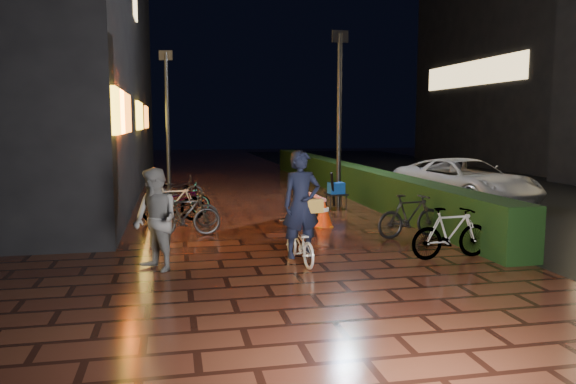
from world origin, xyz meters
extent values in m
plane|color=#381911|center=(0.00, 0.00, 0.00)|extent=(80.00, 80.00, 0.00)
cube|color=black|center=(9.00, 5.00, 0.00)|extent=(11.00, 60.00, 0.01)
cube|color=black|center=(3.30, 8.00, 0.50)|extent=(0.70, 20.00, 1.00)
imported|color=#5C5D5F|center=(-2.71, -1.05, 0.84)|extent=(0.99, 1.03, 1.67)
imported|color=#B4B5B9|center=(5.98, 4.86, 0.67)|extent=(3.26, 5.15, 1.32)
cube|color=yellow|center=(-3.45, 1.50, 2.60)|extent=(0.08, 2.00, 0.90)
cube|color=orange|center=(-3.45, 3.00, 2.60)|extent=(0.08, 3.00, 0.90)
cube|color=yellow|center=(-3.45, 9.00, 2.60)|extent=(0.08, 2.80, 0.90)
cube|color=orange|center=(-3.45, 14.00, 2.60)|extent=(0.08, 2.20, 0.90)
cube|color=black|center=(17.50, 18.00, 7.00)|extent=(8.00, 14.00, 14.00)
cube|color=#FFD88C|center=(13.45, 18.00, 5.00)|extent=(0.06, 10.00, 1.30)
cylinder|color=black|center=(2.17, 5.05, 2.41)|extent=(0.14, 0.14, 4.83)
cube|color=black|center=(2.17, 5.05, 4.73)|extent=(0.47, 0.12, 0.32)
cylinder|color=black|center=(-2.56, 9.08, 2.33)|extent=(0.15, 0.15, 4.66)
cube|color=black|center=(-2.56, 9.08, 4.57)|extent=(0.45, 0.17, 0.31)
imported|color=white|center=(-0.34, -1.02, 0.35)|extent=(0.61, 1.39, 0.71)
imported|color=black|center=(-0.33, -1.13, 1.03)|extent=(0.70, 0.50, 1.81)
cube|color=olive|center=(-0.12, -1.13, 0.99)|extent=(0.33, 0.17, 0.23)
cone|color=red|center=(0.95, 2.16, 0.33)|extent=(0.42, 0.42, 0.66)
cone|color=red|center=(0.90, 3.39, 0.33)|extent=(0.42, 0.42, 0.66)
cube|color=orange|center=(0.95, 2.16, 0.01)|extent=(0.37, 0.37, 0.03)
cube|color=#FC570D|center=(0.90, 3.39, 0.01)|extent=(0.37, 0.37, 0.03)
cube|color=red|center=(0.93, 2.77, 0.62)|extent=(0.13, 1.42, 0.07)
cube|color=black|center=(1.99, 4.65, 0.41)|extent=(0.59, 0.49, 0.04)
cylinder|color=black|center=(1.77, 4.45, 0.19)|extent=(0.03, 0.03, 0.39)
cylinder|color=black|center=(2.22, 4.48, 0.19)|extent=(0.03, 0.03, 0.39)
cylinder|color=black|center=(1.75, 4.82, 0.19)|extent=(0.03, 0.03, 0.39)
cylinder|color=black|center=(2.20, 4.85, 0.19)|extent=(0.03, 0.03, 0.39)
cube|color=#0D40B0|center=(1.99, 4.65, 0.58)|extent=(0.43, 0.37, 0.31)
cylinder|color=black|center=(1.84, 4.49, 0.56)|extent=(0.26, 0.40, 0.99)
imported|color=black|center=(-2.43, 3.52, 0.46)|extent=(1.57, 0.65, 0.92)
imported|color=black|center=(-2.20, 2.57, 0.41)|extent=(1.64, 0.78, 0.83)
imported|color=black|center=(-2.21, 1.66, 0.46)|extent=(1.56, 0.61, 0.92)
imported|color=black|center=(-2.27, 4.47, 0.41)|extent=(1.61, 0.66, 0.83)
imported|color=black|center=(-2.33, 6.64, 0.41)|extent=(1.58, 0.58, 0.83)
imported|color=black|center=(2.38, 0.58, 0.46)|extent=(1.57, 0.66, 0.92)
imported|color=black|center=(2.34, -1.25, 0.46)|extent=(1.55, 0.56, 0.92)
camera|label=1|loc=(-2.42, -10.15, 2.39)|focal=35.00mm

